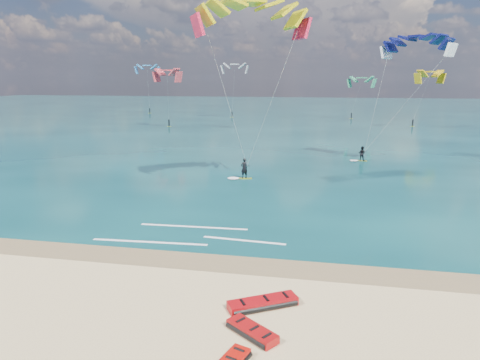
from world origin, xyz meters
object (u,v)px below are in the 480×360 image
packed_kite_mid (252,335)px  kitesurfer_far (392,91)px  kitesurfer_main (248,82)px  packed_kite_left (263,307)px

packed_kite_mid → kitesurfer_far: size_ratio=0.16×
kitesurfer_main → packed_kite_mid: bearing=-87.8°
kitesurfer_main → kitesurfer_far: bearing=35.1°
packed_kite_left → kitesurfer_far: (9.73, 33.96, 8.29)m
packed_kite_left → kitesurfer_main: kitesurfer_main is taller
kitesurfer_main → packed_kite_left: bearing=-86.5°
packed_kite_left → packed_kite_mid: bearing=-122.9°
kitesurfer_far → packed_kite_mid: bearing=-95.2°
packed_kite_mid → kitesurfer_main: (-4.10, 23.11, 9.35)m
kitesurfer_main → kitesurfer_far: 19.10m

